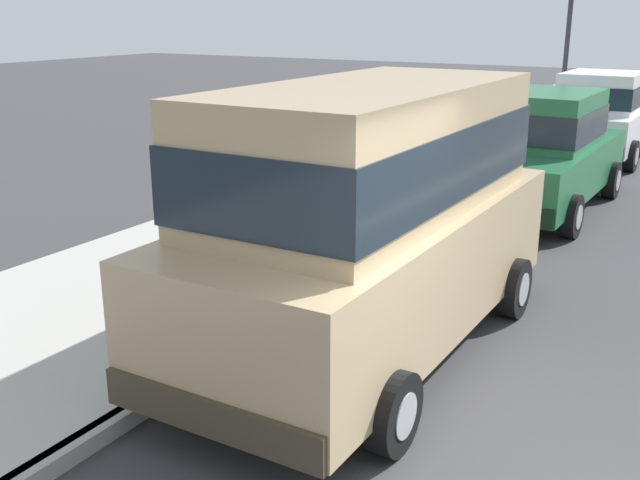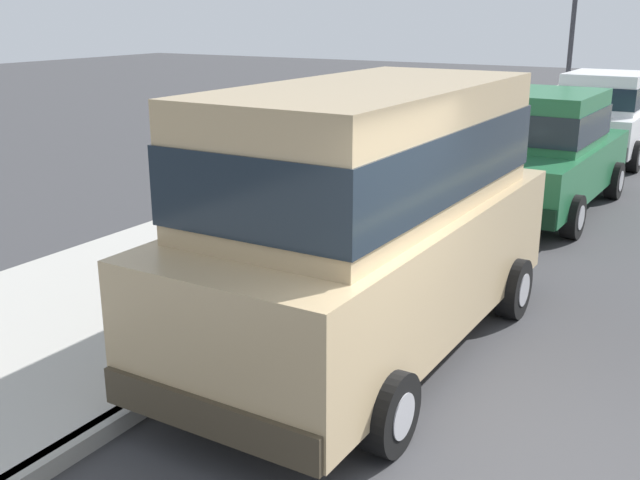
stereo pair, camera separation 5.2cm
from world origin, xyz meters
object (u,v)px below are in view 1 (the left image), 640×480
object	(u,v)px
dog_black	(260,243)
street_lamp	(569,20)
car_tan_van	(372,209)
car_white_hatchback	(601,114)
car_green_sedan	(539,150)

from	to	relation	value
dog_black	street_lamp	world-z (taller)	street_lamp
car_tan_van	dog_black	world-z (taller)	car_tan_van
car_white_hatchback	street_lamp	distance (m)	3.42
car_green_sedan	dog_black	bearing A→B (deg)	-112.46
car_white_hatchback	street_lamp	bearing A→B (deg)	119.64
car_white_hatchback	dog_black	distance (m)	10.20
car_green_sedan	street_lamp	bearing A→B (deg)	100.30
car_green_sedan	street_lamp	xyz separation A→B (m)	(-1.36, 7.47, 1.92)
dog_black	car_green_sedan	bearing A→B (deg)	67.54
street_lamp	dog_black	bearing A→B (deg)	-93.19
car_green_sedan	street_lamp	distance (m)	7.83
car_tan_van	car_green_sedan	distance (m)	6.12
car_green_sedan	street_lamp	size ratio (longest dim) A/B	1.05
car_green_sedan	car_white_hatchback	xyz separation A→B (m)	(0.04, 5.01, -0.01)
car_tan_van	car_white_hatchback	world-z (taller)	car_tan_van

